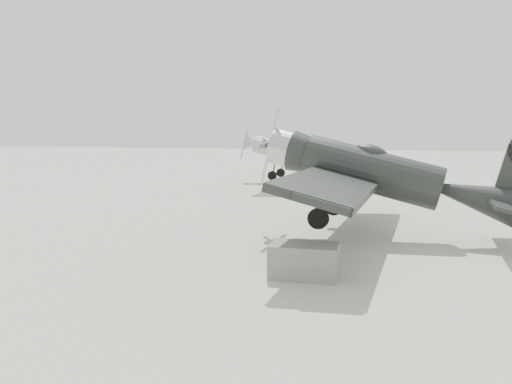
# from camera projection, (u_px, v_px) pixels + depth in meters

# --- Properties ---
(ground) EXTENTS (160.00, 160.00, 0.00)m
(ground) POSITION_uv_depth(u_px,v_px,m) (227.00, 248.00, 15.41)
(ground) COLOR #9E9B8C
(ground) RESTS_ON ground
(lowwing_monoplane) EXTENTS (8.86, 12.35, 3.99)m
(lowwing_monoplane) POSITION_uv_depth(u_px,v_px,m) (384.00, 176.00, 16.51)
(lowwing_monoplane) COLOR black
(lowwing_monoplane) RESTS_ON ground
(highwing_monoplane) EXTENTS (8.81, 12.32, 3.52)m
(highwing_monoplane) POSITION_uv_depth(u_px,v_px,m) (299.00, 151.00, 34.23)
(highwing_monoplane) COLOR #9FA1A4
(highwing_monoplane) RESTS_ON ground
(equipment_block) EXTENTS (1.69, 1.09, 0.83)m
(equipment_block) POSITION_uv_depth(u_px,v_px,m) (304.00, 261.00, 12.26)
(equipment_block) COLOR slate
(equipment_block) RESTS_ON ground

